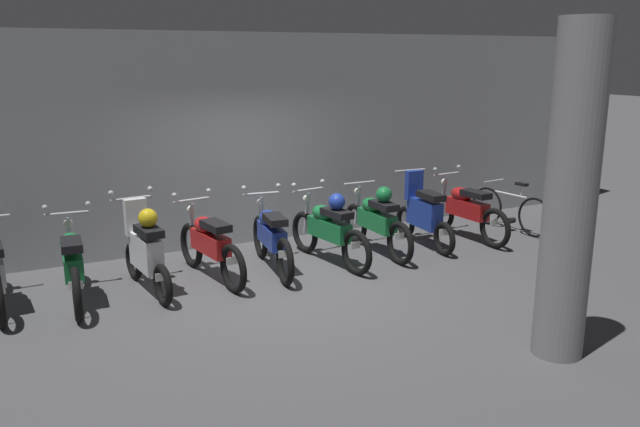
# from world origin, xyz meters

# --- Properties ---
(ground_plane) EXTENTS (80.00, 80.00, 0.00)m
(ground_plane) POSITION_xyz_m (0.00, 0.00, 0.00)
(ground_plane) COLOR #4C4C4F
(back_wall) EXTENTS (16.00, 0.30, 3.35)m
(back_wall) POSITION_xyz_m (0.00, 2.26, 1.67)
(back_wall) COLOR #9EA0A3
(back_wall) RESTS_ON ground
(motorbike_slot_1) EXTENTS (0.59, 1.95, 1.15)m
(motorbike_slot_1) POSITION_xyz_m (-2.65, 0.59, 0.49)
(motorbike_slot_1) COLOR black
(motorbike_slot_1) RESTS_ON ground
(motorbike_slot_2) EXTENTS (0.59, 1.68, 1.29)m
(motorbike_slot_2) POSITION_xyz_m (-1.77, 0.54, 0.57)
(motorbike_slot_2) COLOR black
(motorbike_slot_2) RESTS_ON ground
(motorbike_slot_3) EXTENTS (0.58, 1.94, 1.15)m
(motorbike_slot_3) POSITION_xyz_m (-0.89, 0.66, 0.49)
(motorbike_slot_3) COLOR black
(motorbike_slot_3) RESTS_ON ground
(motorbike_slot_4) EXTENTS (0.59, 1.95, 1.15)m
(motorbike_slot_4) POSITION_xyz_m (0.00, 0.64, 0.49)
(motorbike_slot_4) COLOR black
(motorbike_slot_4) RESTS_ON ground
(motorbike_slot_5) EXTENTS (0.58, 1.94, 1.15)m
(motorbike_slot_5) POSITION_xyz_m (0.88, 0.57, 0.53)
(motorbike_slot_5) COLOR black
(motorbike_slot_5) RESTS_ON ground
(motorbike_slot_6) EXTENTS (0.56, 1.95, 1.08)m
(motorbike_slot_6) POSITION_xyz_m (1.77, 0.69, 0.53)
(motorbike_slot_6) COLOR black
(motorbike_slot_6) RESTS_ON ground
(motorbike_slot_7) EXTENTS (0.56, 1.68, 1.18)m
(motorbike_slot_7) POSITION_xyz_m (2.66, 0.72, 0.52)
(motorbike_slot_7) COLOR black
(motorbike_slot_7) RESTS_ON ground
(motorbike_slot_8) EXTENTS (0.59, 1.95, 1.15)m
(motorbike_slot_8) POSITION_xyz_m (3.54, 0.75, 0.49)
(motorbike_slot_8) COLOR black
(motorbike_slot_8) RESTS_ON ground
(bicycle) EXTENTS (0.50, 1.72, 0.89)m
(bicycle) POSITION_xyz_m (4.56, 0.81, 0.36)
(bicycle) COLOR black
(bicycle) RESTS_ON ground
(support_pillar) EXTENTS (0.51, 0.51, 3.35)m
(support_pillar) POSITION_xyz_m (1.65, -3.13, 1.67)
(support_pillar) COLOR gray
(support_pillar) RESTS_ON ground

